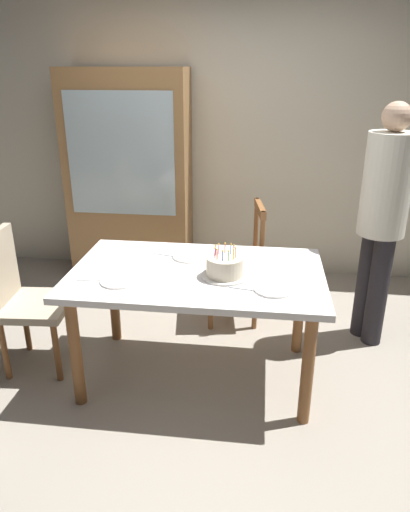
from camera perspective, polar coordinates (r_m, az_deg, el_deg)
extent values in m
plane|color=#9E9384|center=(3.23, -0.91, -14.07)|extent=(6.40, 6.40, 0.00)
cube|color=beige|center=(4.49, 2.39, 14.28)|extent=(6.40, 0.10, 2.60)
cube|color=white|center=(2.86, -0.99, -2.18)|extent=(1.53, 0.93, 0.04)
cylinder|color=brown|center=(2.90, -15.42, -11.17)|extent=(0.07, 0.07, 0.71)
cylinder|color=brown|center=(2.72, 12.33, -13.26)|extent=(0.07, 0.07, 0.71)
cylinder|color=brown|center=(3.49, -11.01, -4.76)|extent=(0.07, 0.07, 0.71)
cylinder|color=brown|center=(3.34, 11.39, -6.04)|extent=(0.07, 0.07, 0.71)
cylinder|color=silver|center=(2.78, 2.41, -2.40)|extent=(0.28, 0.28, 0.01)
cylinder|color=beige|center=(2.75, 2.43, -1.21)|extent=(0.22, 0.22, 0.11)
cylinder|color=#F2994C|center=(2.71, 3.72, 0.33)|extent=(0.01, 0.01, 0.05)
sphere|color=#FFC64C|center=(2.70, 3.74, 0.99)|extent=(0.01, 0.01, 0.01)
cylinder|color=#E54C4C|center=(2.75, 3.51, 0.66)|extent=(0.01, 0.01, 0.05)
sphere|color=#FFC64C|center=(2.74, 3.53, 1.31)|extent=(0.01, 0.01, 0.01)
cylinder|color=#4C7FE5|center=(2.77, 3.15, 0.79)|extent=(0.01, 0.01, 0.05)
sphere|color=#FFC64C|center=(2.75, 3.17, 1.44)|extent=(0.01, 0.01, 0.01)
cylinder|color=#E54C4C|center=(2.77, 2.43, 0.88)|extent=(0.01, 0.01, 0.05)
sphere|color=#FFC64C|center=(2.76, 2.44, 1.53)|extent=(0.01, 0.01, 0.01)
cylinder|color=#D872CC|center=(2.76, 1.68, 0.79)|extent=(0.01, 0.01, 0.05)
sphere|color=#FFC64C|center=(2.75, 1.68, 1.44)|extent=(0.01, 0.01, 0.01)
cylinder|color=#E54C4C|center=(2.74, 1.31, 0.63)|extent=(0.01, 0.01, 0.05)
sphere|color=#FFC64C|center=(2.73, 1.32, 1.29)|extent=(0.01, 0.01, 0.01)
cylinder|color=#D872CC|center=(2.70, 1.22, 0.32)|extent=(0.01, 0.01, 0.05)
sphere|color=#FFC64C|center=(2.69, 1.23, 0.98)|extent=(0.01, 0.01, 0.01)
cylinder|color=#E54C4C|center=(2.68, 1.48, 0.12)|extent=(0.01, 0.01, 0.05)
sphere|color=#FFC64C|center=(2.67, 1.49, 0.79)|extent=(0.01, 0.01, 0.01)
cylinder|color=#4C7FE5|center=(2.66, 2.13, -0.04)|extent=(0.01, 0.01, 0.05)
sphere|color=#FFC64C|center=(2.65, 2.14, 0.63)|extent=(0.01, 0.01, 0.01)
cylinder|color=#66CC72|center=(2.66, 2.84, -0.04)|extent=(0.01, 0.01, 0.05)
sphere|color=#FFC64C|center=(2.65, 2.85, 0.63)|extent=(0.01, 0.01, 0.01)
cylinder|color=yellow|center=(2.68, 3.47, 0.11)|extent=(0.01, 0.01, 0.05)
sphere|color=#FFC64C|center=(2.67, 3.48, 0.78)|extent=(0.01, 0.01, 0.01)
cylinder|color=white|center=(2.75, -10.34, -2.98)|extent=(0.22, 0.22, 0.01)
cylinder|color=white|center=(3.05, -1.87, -0.06)|extent=(0.22, 0.22, 0.01)
cylinder|color=white|center=(2.64, 8.30, -4.01)|extent=(0.22, 0.22, 0.01)
cube|color=silver|center=(2.81, -13.45, -2.81)|extent=(0.18, 0.04, 0.01)
cube|color=silver|center=(3.09, -4.75, 0.13)|extent=(0.18, 0.06, 0.01)
cube|color=silver|center=(2.63, 4.81, -3.99)|extent=(0.18, 0.05, 0.01)
cube|color=brown|center=(3.67, 3.28, -1.30)|extent=(0.50, 0.50, 0.05)
cylinder|color=brown|center=(3.92, 0.54, -3.53)|extent=(0.04, 0.04, 0.42)
cylinder|color=brown|center=(3.61, 0.69, -5.85)|extent=(0.04, 0.04, 0.42)
cylinder|color=brown|center=(3.94, 5.49, -3.47)|extent=(0.04, 0.04, 0.42)
cylinder|color=brown|center=(3.64, 6.08, -5.77)|extent=(0.04, 0.04, 0.42)
cylinder|color=brown|center=(3.77, 6.20, 3.30)|extent=(0.04, 0.04, 0.50)
cylinder|color=brown|center=(3.44, 6.92, 1.38)|extent=(0.04, 0.04, 0.50)
cube|color=brown|center=(3.54, 6.69, 5.75)|extent=(0.10, 0.40, 0.06)
cube|color=tan|center=(3.28, -19.85, -5.66)|extent=(0.47, 0.47, 0.05)
cylinder|color=brown|center=(3.20, -17.54, -11.00)|extent=(0.04, 0.04, 0.42)
cylinder|color=brown|center=(3.47, -15.70, -8.00)|extent=(0.04, 0.04, 0.42)
cylinder|color=brown|center=(3.33, -23.14, -10.46)|extent=(0.04, 0.04, 0.42)
cylinder|color=brown|center=(3.59, -20.91, -7.64)|extent=(0.04, 0.04, 0.42)
cylinder|color=#262328|center=(3.67, 18.94, -3.22)|extent=(0.14, 0.14, 0.83)
cylinder|color=#262328|center=(3.58, 20.21, -4.04)|extent=(0.14, 0.14, 0.83)
cylinder|color=silver|center=(3.38, 21.18, 8.04)|extent=(0.32, 0.32, 0.69)
sphere|color=#D8AD8C|center=(3.32, 22.25, 15.38)|extent=(0.19, 0.19, 0.19)
cube|color=#9E7042|center=(4.42, -9.14, 9.30)|extent=(1.10, 0.44, 1.90)
cube|color=silver|center=(4.16, -10.20, 11.96)|extent=(0.94, 0.01, 1.04)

